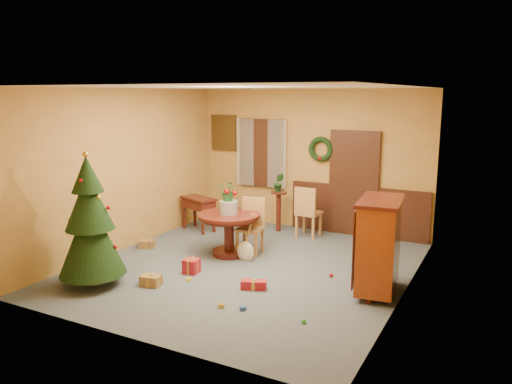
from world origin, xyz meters
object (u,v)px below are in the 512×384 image
Objects in this scene: dining_table at (229,226)px; sideboard at (379,243)px; chair_near at (251,224)px; christmas_tree at (90,223)px; writing_desk at (198,206)px.

sideboard is at bearing -9.93° from dining_table.
chair_near is 2.58m from sideboard.
christmas_tree is 4.17m from sideboard.
writing_desk is 0.64× the size of sideboard.
writing_desk is at bearing 141.29° from dining_table.
chair_near reaches higher than writing_desk.
sideboard is at bearing -17.62° from chair_near.
christmas_tree reaches higher than sideboard.
chair_near is at bearing 46.16° from dining_table.
christmas_tree is at bearing -156.52° from sideboard.
writing_desk is at bearing 95.43° from christmas_tree.
dining_table is 0.79× the size of sideboard.
christmas_tree reaches higher than chair_near.
christmas_tree is at bearing -119.33° from chair_near.
dining_table reaches higher than writing_desk.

